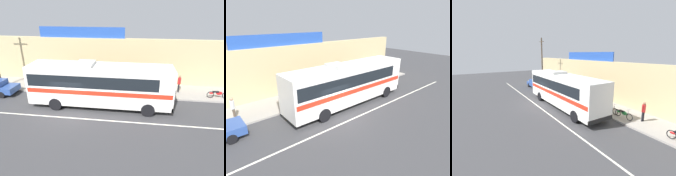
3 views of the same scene
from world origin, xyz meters
TOP-DOWN VIEW (x-y plane):
  - ground_plane at (0.00, 0.00)m, footprint 70.00×70.00m
  - sidewalk_slab at (0.00, 5.20)m, footprint 30.00×3.60m
  - storefront_facade at (0.00, 7.35)m, footprint 30.00×0.70m
  - storefront_billboard at (-0.64, 7.35)m, footprint 9.14×0.12m
  - road_center_stripe at (0.00, -0.80)m, footprint 30.00×0.14m
  - intercity_bus at (2.33, 1.49)m, footprint 11.58×2.68m
  - parked_car at (-8.21, 2.57)m, footprint 4.44×1.84m
  - utility_pole at (-8.42, 3.92)m, footprint 1.60×0.22m
  - motorcycle_blue at (8.14, 4.25)m, footprint 1.82×0.56m
  - motorcycle_green at (6.57, 4.25)m, footprint 1.92×0.56m
  - pedestrian_by_curb at (-6.09, 4.64)m, footprint 0.30×0.48m
  - pedestrian_far_left at (9.41, 5.14)m, footprint 0.30×0.48m
  - pedestrian_far_right at (3.79, 4.98)m, footprint 0.30×0.48m

SIDE VIEW (x-z plane):
  - ground_plane at x=0.00m, z-range 0.00..0.00m
  - road_center_stripe at x=0.00m, z-range 0.00..0.01m
  - sidewalk_slab at x=0.00m, z-range 0.00..0.14m
  - motorcycle_blue at x=8.14m, z-range 0.09..1.04m
  - motorcycle_green at x=6.57m, z-range 0.09..1.04m
  - parked_car at x=-8.21m, z-range 0.05..1.42m
  - pedestrian_far_right at x=3.79m, z-range 0.27..1.89m
  - pedestrian_far_left at x=9.41m, z-range 0.28..1.96m
  - pedestrian_by_curb at x=-6.09m, z-range 0.29..2.04m
  - intercity_bus at x=2.33m, z-range 0.17..3.96m
  - storefront_facade at x=0.00m, z-range 0.00..4.80m
  - utility_pole at x=-8.42m, z-range 0.28..8.37m
  - storefront_billboard at x=-0.64m, z-range 4.80..5.90m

